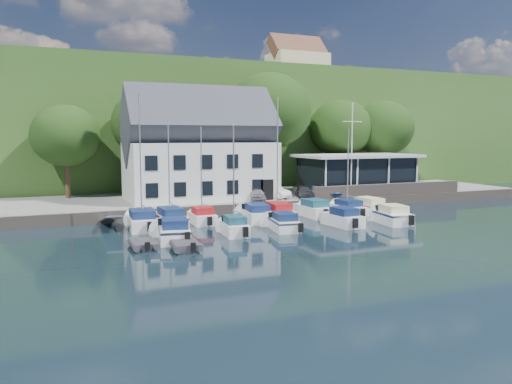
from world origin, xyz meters
The scene contains 35 objects.
ground centered at (0.00, 0.00, 0.00)m, with size 180.00×180.00×0.00m, color black.
quay centered at (0.00, 17.50, 0.50)m, with size 60.00×13.00×1.00m, color gray.
quay_face centered at (0.00, 11.00, 0.50)m, with size 60.00×0.30×1.00m, color #6A5E54.
hillside centered at (0.00, 62.00, 8.00)m, with size 160.00×75.00×16.00m, color #2D4D1C.
field_patch centered at (8.00, 70.00, 16.15)m, with size 50.00×30.00×0.30m, color #515A2D.
farmhouse centered at (22.00, 52.00, 20.10)m, with size 10.40×7.00×8.20m, color beige, non-canonical shape.
harbor_building centered at (-7.00, 16.50, 5.35)m, with size 14.40×8.20×8.70m, color silver, non-canonical shape.
club_pavilion centered at (11.00, 16.00, 3.05)m, with size 13.20×7.20×4.10m, color black, non-canonical shape.
seawall centered at (12.00, 11.40, 1.60)m, with size 18.00×0.50×1.20m, color #6A5E54.
gangway centered at (-16.50, 9.00, 0.00)m, with size 1.20×6.00×1.40m, color #B8B8BD, non-canonical shape.
car_silver centered at (-2.53, 12.57, 1.60)m, with size 1.42×3.53×1.20m, color #A5A6AA.
car_white centered at (-0.19, 13.87, 1.65)m, with size 1.38×3.95×1.30m, color silver.
car_dgrey centered at (2.75, 12.85, 1.54)m, with size 1.52×3.74×1.09m, color #2E2E33.
car_blue centered at (5.55, 13.23, 1.68)m, with size 1.58×4.00×1.37m, color #2E4F8D.
flagpole centered at (8.10, 12.69, 5.75)m, with size 2.28×0.20×9.51m, color silver, non-canonical shape.
tree_0 centered at (-19.05, 21.73, 5.60)m, with size 6.73×6.73×9.20m, color #18340F, non-canonical shape.
tree_1 centered at (-10.76, 21.63, 6.51)m, with size 8.06×8.06×11.02m, color #18340F, non-canonical shape.
tree_3 centered at (2.97, 22.07, 7.70)m, with size 9.81×9.81×13.40m, color #18340F, non-canonical shape.
tree_4 centered at (12.96, 22.60, 6.32)m, with size 7.78×7.78×10.63m, color #18340F, non-canonical shape.
tree_5 centered at (18.69, 21.66, 6.29)m, with size 7.75×7.75×10.59m, color #18340F, non-canonical shape.
boat_r1_0 centered at (-14.28, 7.48, 4.70)m, with size 2.26×6.68×9.40m, color white, non-canonical shape.
boat_r1_1 centered at (-12.04, 7.73, 4.71)m, with size 2.00×6.50×9.42m, color white, non-canonical shape.
boat_r1_2 centered at (-9.34, 7.94, 4.25)m, with size 1.89×5.05×8.49m, color white, non-canonical shape.
boat_r1_3 centered at (-4.85, 7.19, 0.76)m, with size 2.13×6.30×1.52m, color white, non-canonical shape.
boat_r1_4 centered at (-2.93, 7.14, 4.67)m, with size 1.99×6.33×9.34m, color white, non-canonical shape.
boat_r1_5 centered at (0.94, 7.76, 0.78)m, with size 2.16×6.04×1.55m, color white, non-canonical shape.
boat_r1_6 centered at (4.31, 7.51, 4.24)m, with size 1.99×6.20×8.48m, color white, non-canonical shape.
boat_r1_7 centered at (6.33, 7.17, 0.76)m, with size 2.07×6.38×1.52m, color white, non-canonical shape.
boat_r2_0 centered at (-13.03, 2.13, 0.79)m, with size 2.17×5.64×1.57m, color white, non-canonical shape.
boat_r2_1 centered at (-8.53, 2.54, 4.35)m, with size 1.72×4.87×8.70m, color white, non-canonical shape.
boat_r2_2 centered at (-4.37, 2.94, 0.68)m, with size 1.88×5.66×1.35m, color white, non-canonical shape.
boat_r2_3 centered at (0.68, 2.56, 0.76)m, with size 1.94×5.29×1.52m, color white, non-canonical shape.
boat_r2_4 centered at (5.03, 2.03, 0.78)m, with size 2.14×5.53×1.56m, color white, non-canonical shape.
dinghy_0 centered at (-15.37, 0.67, 0.33)m, with size 1.71×2.85×0.67m, color #343439, non-canonical shape.
dinghy_1 centered at (-13.00, -0.67, 0.36)m, with size 1.85×3.09×0.72m, color #343439, non-canonical shape.
Camera 1 is at (-20.75, -30.93, 7.13)m, focal length 35.00 mm.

